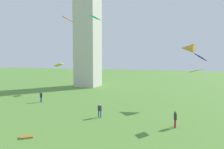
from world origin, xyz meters
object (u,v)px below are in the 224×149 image
object	(u,v)px
person_2	(175,118)
kite_bundle_0	(27,137)
person_1	(41,96)
kite_flying_1	(68,19)
kite_flying_2	(95,18)
kite_flying_5	(187,48)
kite_flying_3	(197,71)
person_0	(100,110)
kite_flying_0	(200,57)
kite_flying_4	(59,65)

from	to	relation	value
person_2	kite_bundle_0	world-z (taller)	person_2
person_1	kite_flying_1	bearing A→B (deg)	87.76
kite_flying_2	kite_flying_5	size ratio (longest dim) A/B	0.80
kite_flying_3	kite_bundle_0	distance (m)	17.84
kite_bundle_0	person_1	bearing A→B (deg)	124.73
person_0	kite_flying_2	xyz separation A→B (m)	(-4.33, 8.16, 12.19)
kite_flying_0	kite_flying_1	size ratio (longest dim) A/B	0.70
kite_flying_2	kite_flying_4	size ratio (longest dim) A/B	1.05
person_2	kite_flying_0	world-z (taller)	kite_flying_0
person_0	kite_flying_2	size ratio (longest dim) A/B	0.83
person_0	kite_flying_1	world-z (taller)	kite_flying_1
person_0	kite_flying_0	world-z (taller)	kite_flying_0
person_2	kite_flying_0	size ratio (longest dim) A/B	1.26
person_0	kite_flying_5	size ratio (longest dim) A/B	0.67
kite_flying_3	kite_flying_5	size ratio (longest dim) A/B	0.71
kite_flying_1	kite_flying_4	size ratio (longest dim) A/B	1.00
kite_flying_0	kite_flying_2	distance (m)	18.74
person_1	kite_flying_5	world-z (taller)	kite_flying_5
person_2	kite_flying_5	size ratio (longest dim) A/B	0.68
person_2	kite_flying_2	xyz separation A→B (m)	(-12.66, 8.78, 12.17)
kite_flying_5	kite_flying_2	bearing A→B (deg)	-57.04
kite_flying_2	person_2	bearing A→B (deg)	66.66
kite_flying_1	kite_flying_5	distance (m)	19.46
person_0	kite_flying_2	world-z (taller)	kite_flying_2
kite_flying_3	kite_flying_2	bearing A→B (deg)	100.55
person_0	kite_flying_4	distance (m)	20.65
kite_flying_0	kite_flying_3	xyz separation A→B (m)	(-0.12, 4.09, -1.40)
kite_flying_1	kite_flying_2	xyz separation A→B (m)	(4.82, 0.06, -0.08)
kite_flying_5	person_1	bearing A→B (deg)	-53.84
kite_flying_0	person_2	bearing A→B (deg)	-153.30
person_1	person_2	world-z (taller)	same
kite_flying_0	kite_flying_1	world-z (taller)	kite_flying_1
person_0	kite_flying_3	size ratio (longest dim) A/B	0.94
person_0	person_2	distance (m)	8.35
kite_flying_0	kite_flying_5	distance (m)	14.24
person_1	kite_flying_3	bearing A→B (deg)	29.07
person_0	person_1	distance (m)	12.66
kite_flying_3	kite_flying_1	bearing A→B (deg)	105.71
kite_flying_0	kite_flying_5	size ratio (longest dim) A/B	0.54
person_1	kite_flying_3	xyz separation A→B (m)	(22.09, -2.02, 4.54)
kite_flying_2	kite_flying_5	xyz separation A→B (m)	(13.53, 4.29, -4.74)
person_1	kite_flying_0	distance (m)	23.79
kite_flying_4	kite_bundle_0	distance (m)	24.85
person_0	kite_flying_4	xyz separation A→B (m)	(-14.84, 13.59, 4.64)
kite_flying_1	kite_flying_2	world-z (taller)	kite_flying_1
person_2	kite_bundle_0	size ratio (longest dim) A/B	1.52
person_2	kite_flying_1	bearing A→B (deg)	53.86
kite_flying_2	kite_flying_1	bearing A→B (deg)	-77.90
kite_flying_0	kite_flying_1	bearing A→B (deg)	-152.67
kite_flying_2	kite_bundle_0	distance (m)	20.59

